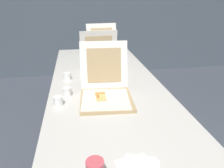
{
  "coord_description": "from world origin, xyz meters",
  "views": [
    {
      "loc": [
        -0.22,
        -0.96,
        1.41
      ],
      "look_at": [
        0.02,
        0.46,
        0.79
      ],
      "focal_mm": 34.79,
      "sensor_mm": 36.0,
      "label": 1
    }
  ],
  "objects": [
    {
      "name": "pizza_box_back",
      "position": [
        0.09,
        1.31,
        0.79
      ],
      "size": [
        0.37,
        0.46,
        0.35
      ],
      "rotation": [
        0.0,
        0.0,
        0.08
      ],
      "color": "tan",
      "rests_on": "table"
    },
    {
      "name": "pizza_box_middle",
      "position": [
        -0.01,
        0.89,
        0.79
      ],
      "size": [
        0.36,
        0.37,
        0.36
      ],
      "rotation": [
        0.0,
        0.0,
        0.07
      ],
      "color": "tan",
      "rests_on": "table"
    },
    {
      "name": "napkin_pile",
      "position": [
        0.0,
        -0.3,
        0.74
      ],
      "size": [
        0.19,
        0.19,
        0.01
      ],
      "color": "white",
      "rests_on": "table"
    },
    {
      "name": "table",
      "position": [
        0.0,
        0.64,
        0.69
      ],
      "size": [
        0.86,
        2.31,
        0.73
      ],
      "color": "beige",
      "rests_on": "ground"
    },
    {
      "name": "cup_white_near_left",
      "position": [
        -0.35,
        0.31,
        0.77
      ],
      "size": [
        0.06,
        0.06,
        0.06
      ],
      "primitive_type": "cylinder",
      "color": "white",
      "rests_on": "table"
    },
    {
      "name": "cup_white_mid",
      "position": [
        -0.31,
        0.75,
        0.77
      ],
      "size": [
        0.06,
        0.06,
        0.06
      ],
      "primitive_type": "cylinder",
      "color": "white",
      "rests_on": "table"
    },
    {
      "name": "pizza_box_front",
      "position": [
        -0.04,
        0.36,
        0.79
      ],
      "size": [
        0.37,
        0.44,
        0.35
      ],
      "rotation": [
        0.0,
        0.0,
        -0.07
      ],
      "color": "tan",
      "rests_on": "table"
    },
    {
      "name": "cup_white_near_center",
      "position": [
        -0.3,
        0.45,
        0.77
      ],
      "size": [
        0.06,
        0.06,
        0.06
      ],
      "primitive_type": "cylinder",
      "color": "white",
      "rests_on": "table"
    }
  ]
}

